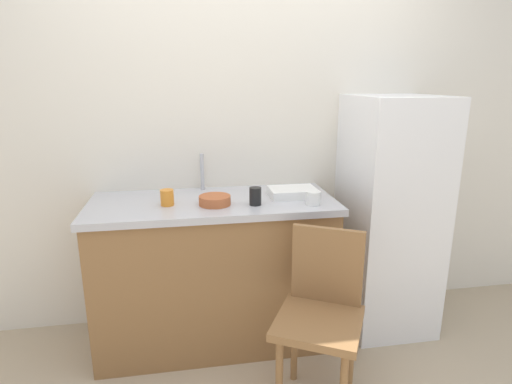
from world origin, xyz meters
TOP-DOWN VIEW (x-y plane):
  - back_wall at (0.00, 1.00)m, footprint 4.80×0.10m
  - cabinet_base at (-0.20, 0.65)m, footprint 1.39×0.60m
  - countertop at (-0.20, 0.65)m, footprint 1.43×0.64m
  - faucet at (-0.25, 0.90)m, footprint 0.02×0.02m
  - refrigerator at (0.93, 0.66)m, footprint 0.53×0.59m
  - chair at (0.27, 0.03)m, footprint 0.54×0.54m
  - dish_tray at (0.28, 0.65)m, footprint 0.28×0.20m
  - terracotta_bowl at (-0.20, 0.55)m, footprint 0.18×0.18m
  - cup_orange at (-0.46, 0.59)m, footprint 0.07×0.07m
  - cup_black at (0.03, 0.51)m, footprint 0.07×0.07m
  - cup_white at (0.35, 0.46)m, footprint 0.08×0.08m

SIDE VIEW (x-z plane):
  - cabinet_base at x=-0.20m, z-range 0.00..0.87m
  - chair at x=0.27m, z-range 0.05..0.94m
  - refrigerator at x=0.93m, z-range 0.00..1.51m
  - countertop at x=-0.20m, z-range 0.87..0.91m
  - dish_tray at x=0.28m, z-range 0.91..0.96m
  - terracotta_bowl at x=-0.20m, z-range 0.91..0.97m
  - cup_white at x=0.35m, z-range 0.91..0.99m
  - cup_orange at x=-0.46m, z-range 0.91..1.00m
  - cup_black at x=0.03m, z-range 0.91..1.02m
  - faucet at x=-0.25m, z-range 0.91..1.15m
  - back_wall at x=0.00m, z-range 0.00..2.50m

